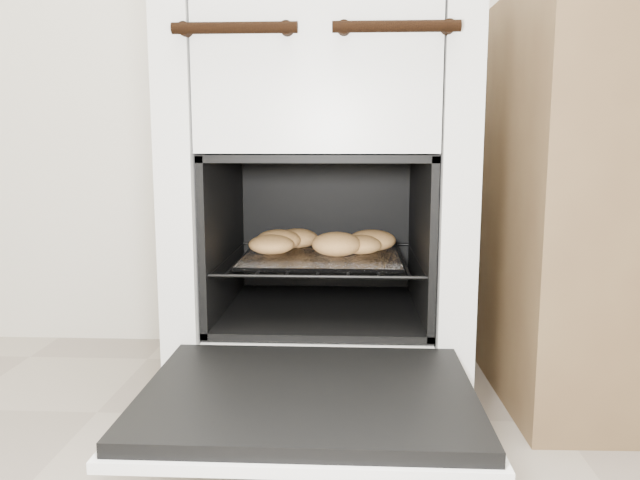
% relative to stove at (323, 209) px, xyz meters
% --- Properties ---
extents(stove, '(0.59, 0.65, 0.90)m').
position_rel_stove_xyz_m(stove, '(0.00, 0.00, 0.00)').
color(stove, silver).
rests_on(stove, ground).
extents(oven_door, '(0.53, 0.41, 0.04)m').
position_rel_stove_xyz_m(oven_door, '(-0.00, -0.49, -0.24)').
color(oven_door, black).
rests_on(oven_door, stove).
extents(oven_rack, '(0.43, 0.41, 0.01)m').
position_rel_stove_xyz_m(oven_rack, '(0.00, -0.06, -0.10)').
color(oven_rack, black).
rests_on(oven_rack, stove).
extents(foil_sheet, '(0.33, 0.29, 0.01)m').
position_rel_stove_xyz_m(foil_sheet, '(0.00, -0.08, -0.09)').
color(foil_sheet, white).
rests_on(foil_sheet, oven_rack).
extents(baked_rolls, '(0.37, 0.25, 0.05)m').
position_rel_stove_xyz_m(baked_rolls, '(-0.00, -0.04, -0.07)').
color(baked_rolls, '#DE9D58').
rests_on(baked_rolls, foil_sheet).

